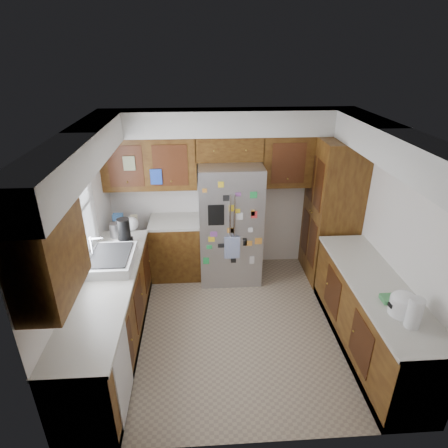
% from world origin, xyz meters
% --- Properties ---
extents(floor, '(3.60, 3.60, 0.00)m').
position_xyz_m(floor, '(0.00, 0.00, 0.00)').
color(floor, gray).
rests_on(floor, ground).
extents(room_shell, '(3.64, 3.24, 2.52)m').
position_xyz_m(room_shell, '(-0.11, 0.36, 1.82)').
color(room_shell, white).
rests_on(room_shell, ground).
extents(left_counter_run, '(1.36, 3.20, 0.92)m').
position_xyz_m(left_counter_run, '(-1.36, 0.03, 0.43)').
color(left_counter_run, '#3A1C0B').
rests_on(left_counter_run, ground).
extents(right_counter_run, '(0.63, 2.25, 0.92)m').
position_xyz_m(right_counter_run, '(1.50, -0.47, 0.42)').
color(right_counter_run, '#3A1C0B').
rests_on(right_counter_run, ground).
extents(pantry, '(0.60, 0.90, 2.15)m').
position_xyz_m(pantry, '(1.50, 1.15, 1.07)').
color(pantry, '#3A1C0B').
rests_on(pantry, ground).
extents(fridge, '(0.90, 0.79, 1.80)m').
position_xyz_m(fridge, '(-0.00, 1.20, 0.90)').
color(fridge, gray).
rests_on(fridge, ground).
extents(bridge_cabinet, '(0.96, 0.34, 0.35)m').
position_xyz_m(bridge_cabinet, '(0.00, 1.43, 1.98)').
color(bridge_cabinet, '#3A1C0B').
rests_on(bridge_cabinet, fridge).
extents(fridge_top_items, '(0.73, 0.38, 0.30)m').
position_xyz_m(fridge_top_items, '(-0.16, 1.42, 2.29)').
color(fridge_top_items, '#143DB6').
rests_on(fridge_top_items, bridge_cabinet).
extents(sink_assembly, '(0.52, 0.70, 0.37)m').
position_xyz_m(sink_assembly, '(-1.50, 0.10, 0.99)').
color(sink_assembly, silver).
rests_on(sink_assembly, left_counter_run).
extents(left_counter_clutter, '(0.38, 0.81, 0.38)m').
position_xyz_m(left_counter_clutter, '(-1.46, 0.82, 1.05)').
color(left_counter_clutter, black).
rests_on(left_counter_clutter, left_counter_run).
extents(rice_cooker, '(0.27, 0.26, 0.23)m').
position_xyz_m(rice_cooker, '(1.50, -1.00, 1.04)').
color(rice_cooker, white).
rests_on(rice_cooker, right_counter_run).
extents(paper_towel, '(0.14, 0.14, 0.30)m').
position_xyz_m(paper_towel, '(1.50, -1.19, 1.07)').
color(paper_towel, white).
rests_on(paper_towel, right_counter_run).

